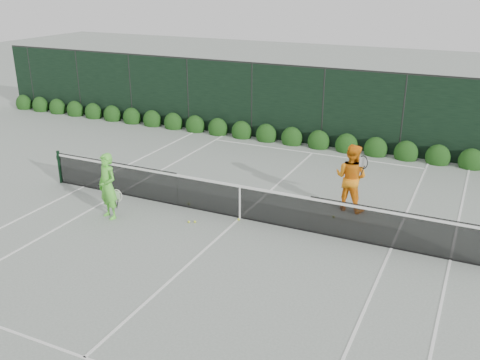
% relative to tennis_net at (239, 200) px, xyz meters
% --- Properties ---
extents(ground, '(80.00, 80.00, 0.00)m').
position_rel_tennis_net_xyz_m(ground, '(0.02, 0.00, -0.53)').
color(ground, gray).
rests_on(ground, ground).
extents(tennis_net, '(12.90, 0.10, 1.07)m').
position_rel_tennis_net_xyz_m(tennis_net, '(0.00, 0.00, 0.00)').
color(tennis_net, black).
rests_on(tennis_net, ground).
extents(player_woman, '(0.78, 0.64, 1.84)m').
position_rel_tennis_net_xyz_m(player_woman, '(-3.25, -1.48, 0.39)').
color(player_woman, '#5FD73F').
rests_on(player_woman, ground).
extents(player_man, '(1.06, 0.90, 1.94)m').
position_rel_tennis_net_xyz_m(player_man, '(2.59, 1.88, 0.44)').
color(player_man, orange).
rests_on(player_man, ground).
extents(court_lines, '(11.03, 23.83, 0.01)m').
position_rel_tennis_net_xyz_m(court_lines, '(0.02, 0.00, -0.53)').
color(court_lines, white).
rests_on(court_lines, ground).
extents(windscreen_fence, '(32.00, 21.07, 3.06)m').
position_rel_tennis_net_xyz_m(windscreen_fence, '(0.02, -2.71, 0.98)').
color(windscreen_fence, black).
rests_on(windscreen_fence, ground).
extents(hedge_row, '(31.66, 0.65, 0.94)m').
position_rel_tennis_net_xyz_m(hedge_row, '(0.02, 7.15, -0.30)').
color(hedge_row, '#113A0F').
rests_on(hedge_row, ground).
extents(tennis_balls, '(4.16, 2.05, 0.07)m').
position_rel_tennis_net_xyz_m(tennis_balls, '(-0.27, -0.10, -0.50)').
color(tennis_balls, '#D3E332').
rests_on(tennis_balls, ground).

